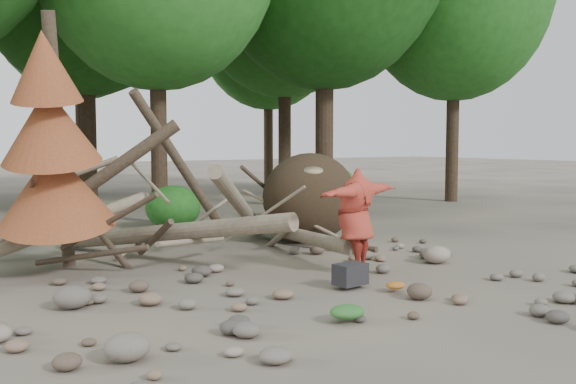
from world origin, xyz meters
TOP-DOWN VIEW (x-y plane):
  - ground at (0.00, 0.00)m, footprint 120.00×120.00m
  - deadfall_pile at (2.02, 4.24)m, footprint 8.55×5.24m
  - dead_conifer at (-3.12, 3.37)m, footprint 2.06×2.16m
  - bush_mid at (0.80, 7.80)m, footprint 1.40×1.40m
  - bush_right at (5.00, 7.00)m, footprint 2.00×2.00m
  - frisbee_thrower at (1.21, 0.95)m, footprint 2.33×1.17m
  - backpack at (0.49, 0.17)m, footprint 0.52×0.38m
  - cloth_green at (-0.69, -1.25)m, footprint 0.46×0.38m
  - cloth_orange at (0.89, -0.39)m, footprint 0.31×0.25m
  - boulder_front_left at (-3.45, -1.13)m, footprint 0.49×0.44m
  - boulder_mid_right at (3.08, 0.91)m, footprint 0.54×0.48m
  - boulder_mid_left at (-3.38, 1.27)m, footprint 0.52×0.46m

SIDE VIEW (x-z plane):
  - ground at x=0.00m, z-range 0.00..0.00m
  - cloth_orange at x=0.89m, z-range 0.00..0.11m
  - cloth_green at x=-0.69m, z-range 0.00..0.17m
  - boulder_front_left at x=-3.45m, z-range 0.00..0.29m
  - boulder_mid_left at x=-3.38m, z-range 0.00..0.31m
  - boulder_mid_right at x=3.08m, z-range 0.00..0.32m
  - backpack at x=0.49m, z-range 0.00..0.33m
  - bush_mid at x=0.80m, z-range 0.00..1.12m
  - bush_right at x=5.00m, z-range 0.00..1.60m
  - frisbee_thrower at x=1.21m, z-range 0.04..1.83m
  - deadfall_pile at x=2.02m, z-range -0.70..2.60m
  - dead_conifer at x=-3.12m, z-range -0.06..4.29m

